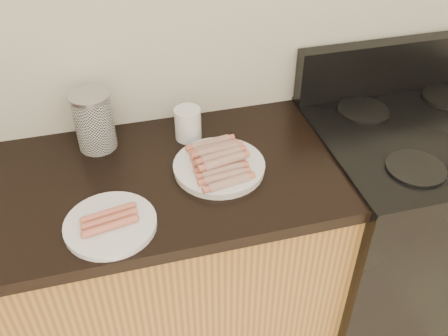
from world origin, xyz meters
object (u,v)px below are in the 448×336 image
object	(u,v)px
side_plate	(110,225)
mug	(188,124)
stove	(402,226)
canister	(94,121)
main_plate	(219,168)

from	to	relation	value
side_plate	mug	bearing A→B (deg)	50.87
side_plate	stove	bearing A→B (deg)	8.63
canister	mug	world-z (taller)	canister
stove	mug	size ratio (longest dim) A/B	8.39
side_plate	canister	size ratio (longest dim) A/B	1.29
main_plate	canister	world-z (taller)	canister
main_plate	side_plate	size ratio (longest dim) A/B	1.11
main_plate	canister	bearing A→B (deg)	147.58
stove	mug	bearing A→B (deg)	166.73
main_plate	mug	world-z (taller)	mug
main_plate	side_plate	distance (m)	0.38
stove	main_plate	bearing A→B (deg)	-179.63
canister	stove	bearing A→B (deg)	-11.22
side_plate	canister	bearing A→B (deg)	90.91
side_plate	canister	xyz separation A→B (m)	(-0.01, 0.38, 0.09)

